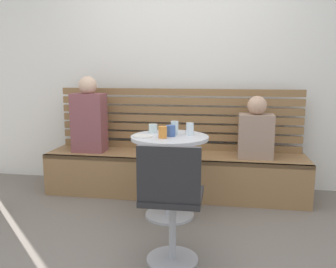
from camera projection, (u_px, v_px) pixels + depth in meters
ground at (150, 249)px, 2.63m from camera, size 8.00×8.00×0.00m
back_wall at (181, 57)px, 3.96m from camera, size 5.20×0.10×2.90m
booth_bench at (174, 174)px, 3.75m from camera, size 2.70×0.52×0.44m
booth_backrest at (178, 119)px, 3.89m from camera, size 2.65×0.04×0.67m
cafe_table at (170, 161)px, 3.13m from camera, size 0.68×0.68×0.74m
white_chair at (171, 200)px, 2.33m from camera, size 0.40×0.40×0.85m
person_adult at (89, 118)px, 3.78m from camera, size 0.34×0.22×0.80m
person_child_left at (256, 131)px, 3.52m from camera, size 0.34×0.22×0.62m
cup_tumbler_orange at (162, 132)px, 2.99m from camera, size 0.07×0.07×0.10m
cup_glass_tall at (175, 128)px, 3.16m from camera, size 0.07×0.07×0.12m
cup_glass_short at (153, 128)px, 3.25m from camera, size 0.08×0.08×0.08m
cup_mug_blue at (171, 131)px, 3.07m from camera, size 0.08×0.08×0.09m
cup_water_clear at (190, 129)px, 3.13m from camera, size 0.07×0.07×0.11m
plate_small at (143, 136)px, 3.05m from camera, size 0.17×0.17×0.01m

